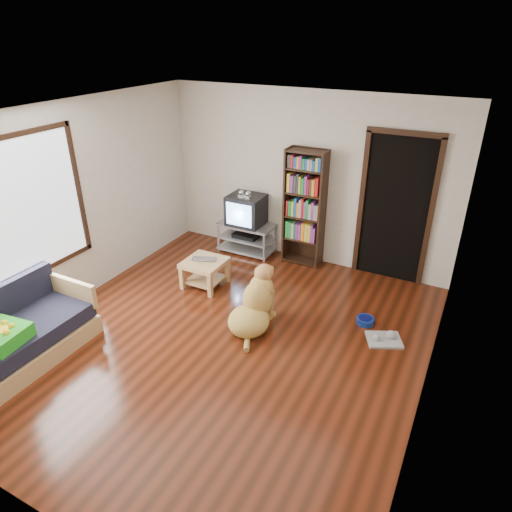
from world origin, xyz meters
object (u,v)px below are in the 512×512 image
at_px(crt_tv, 247,209).
at_px(green_cushion, 1,336).
at_px(coffee_table, 205,268).
at_px(bookshelf, 305,202).
at_px(dog_bowl, 365,321).
at_px(dog, 255,306).
at_px(tv_stand, 247,237).
at_px(grey_rag, 384,340).
at_px(sofa, 12,343).
at_px(laptop, 203,261).

bearing_deg(crt_tv, green_cushion, -102.58).
bearing_deg(coffee_table, bookshelf, 54.46).
relative_size(green_cushion, dog_bowl, 2.11).
bearing_deg(dog, tv_stand, 121.15).
bearing_deg(grey_rag, tv_stand, 152.32).
xyz_separation_m(grey_rag, crt_tv, (-2.60, 1.39, 0.73)).
distance_m(bookshelf, coffee_table, 1.80).
bearing_deg(bookshelf, grey_rag, -41.43).
relative_size(tv_stand, sofa, 0.50).
bearing_deg(grey_rag, green_cushion, -144.99).
xyz_separation_m(dog_bowl, sofa, (-3.28, -2.51, 0.22)).
bearing_deg(tv_stand, crt_tv, 90.00).
distance_m(coffee_table, dog, 1.23).
relative_size(grey_rag, tv_stand, 0.44).
xyz_separation_m(grey_rag, dog, (-1.52, -0.44, 0.28)).
bearing_deg(bookshelf, dog, -85.81).
bearing_deg(coffee_table, green_cushion, -108.36).
distance_m(green_cushion, dog_bowl, 4.16).
xyz_separation_m(laptop, dog, (1.10, -0.53, -0.12)).
relative_size(dog_bowl, dog, 0.22).
distance_m(dog_bowl, grey_rag, 0.39).
relative_size(tv_stand, bookshelf, 0.50).
bearing_deg(grey_rag, sofa, -147.68).
xyz_separation_m(green_cushion, grey_rag, (3.45, 2.42, -0.48)).
height_order(laptop, dog_bowl, laptop).
distance_m(dog_bowl, coffee_table, 2.33).
bearing_deg(coffee_table, tv_stand, 89.70).
distance_m(green_cushion, coffee_table, 2.69).
xyz_separation_m(grey_rag, coffee_table, (-2.61, 0.12, 0.27)).
height_order(grey_rag, coffee_table, coffee_table).
relative_size(grey_rag, dog, 0.41).
height_order(sofa, dog, sofa).
bearing_deg(dog, bookshelf, 94.19).
distance_m(laptop, tv_stand, 1.28).
height_order(coffee_table, dog, dog).
distance_m(laptop, grey_rag, 2.64).
bearing_deg(dog, grey_rag, 16.02).
distance_m(grey_rag, bookshelf, 2.42).
xyz_separation_m(dog_bowl, crt_tv, (-2.30, 1.14, 0.70)).
height_order(dog_bowl, coffee_table, coffee_table).
distance_m(green_cushion, dog, 2.78).
height_order(green_cushion, tv_stand, green_cushion).
bearing_deg(green_cushion, coffee_table, 64.79).
bearing_deg(crt_tv, coffee_table, -90.30).
bearing_deg(grey_rag, laptop, 178.00).
bearing_deg(tv_stand, grey_rag, -27.68).
relative_size(sofa, coffee_table, 3.27).
height_order(green_cushion, coffee_table, green_cushion).
xyz_separation_m(dog_bowl, grey_rag, (0.30, -0.25, -0.03)).
distance_m(green_cushion, grey_rag, 4.25).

